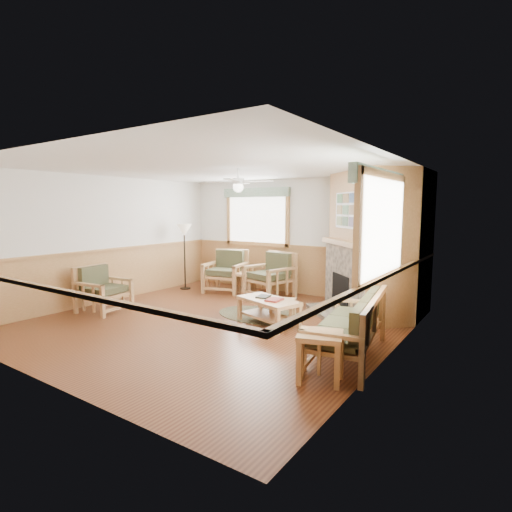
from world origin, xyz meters
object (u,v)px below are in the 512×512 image
Objects in this scene: coffee_table at (268,312)px; floor_lamp_right at (372,276)px; sofa at (347,326)px; armchair_back_left at (226,271)px; end_table_chairs at (244,284)px; floor_lamp_left at (185,256)px; armchair_back_right at (269,275)px; armchair_left at (104,289)px; footstool at (283,310)px; end_table_sofa at (320,357)px.

floor_lamp_right is (1.52, 0.90, 0.65)m from coffee_table.
armchair_back_left is (-4.07, 2.49, 0.06)m from sofa.
end_table_chairs is 0.31× the size of floor_lamp_left.
armchair_back_right is at bearing 10.49° from floor_lamp_left.
floor_lamp_right reaches higher than end_table_chairs.
end_table_chairs reaches higher than coffee_table.
armchair_left is at bearing -143.28° from coffee_table.
armchair_back_right reaches higher than footstool.
sofa is at bearing -82.96° from floor_lamp_right.
floor_lamp_left is 0.94× the size of floor_lamp_right.
end_table_sofa is at bearing -35.85° from armchair_back_right.
coffee_table is 2.20× the size of end_table_chairs.
armchair_back_left is at bearing 175.82° from end_table_chairs.
floor_lamp_left is (-3.45, 1.06, 0.63)m from footstool.
floor_lamp_left is (-5.10, 3.02, 0.53)m from end_table_sofa.
floor_lamp_left is (-1.61, -0.29, 0.56)m from end_table_chairs.
footstool is at bearing -72.68° from armchair_left.
floor_lamp_right is at bearing 19.66° from footstool.
armchair_left is 0.51× the size of floor_lamp_right.
floor_lamp_right is at bearing 177.73° from sofa.
sofa is 3.85m from armchair_back_right.
sofa is 4.26m from end_table_chairs.
armchair_left is at bearing -95.10° from sofa.
footstool is 1.69m from floor_lamp_right.
footstool is (0.07, 0.38, -0.04)m from coffee_table.
floor_lamp_left is at bearing -169.70° from end_table_chairs.
sofa is 1.87m from coffee_table.
armchair_back_right is 1.13× the size of armchair_left.
armchair_back_right is 2.85m from floor_lamp_right.
coffee_table is 3.73m from floor_lamp_left.
armchair_left is (-0.78, -2.85, -0.05)m from armchair_back_left.
coffee_table is 1.98× the size of end_table_sofa.
sofa reaches higher than end_table_chairs.
coffee_table is at bearing -99.70° from footstool.
end_table_sofa is 0.35× the size of floor_lamp_left.
footstool is at bearing -36.32° from end_table_chairs.
coffee_table is (1.15, -1.85, -0.28)m from armchair_back_right.
end_table_sofa is 1.32× the size of footstool.
footstool is 0.25× the size of floor_lamp_right.
coffee_table is at bearing 137.37° from end_table_sofa.
armchair_left is 1.56× the size of end_table_sofa.
footstool is at bearing -17.04° from floor_lamp_left.
armchair_back_right reaches higher than end_table_chairs.
coffee_table is (3.13, 1.07, -0.22)m from armchair_left.
armchair_left is (-1.99, -2.92, -0.06)m from armchair_back_right.
coffee_table is at bearing -43.90° from armchair_back_right.
end_table_sofa is (1.72, -1.58, 0.06)m from coffee_table.
footstool is (1.84, -1.35, -0.07)m from end_table_chairs.
end_table_sofa reaches higher than end_table_chairs.
armchair_back_left is at bearing 18.12° from floor_lamp_left.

